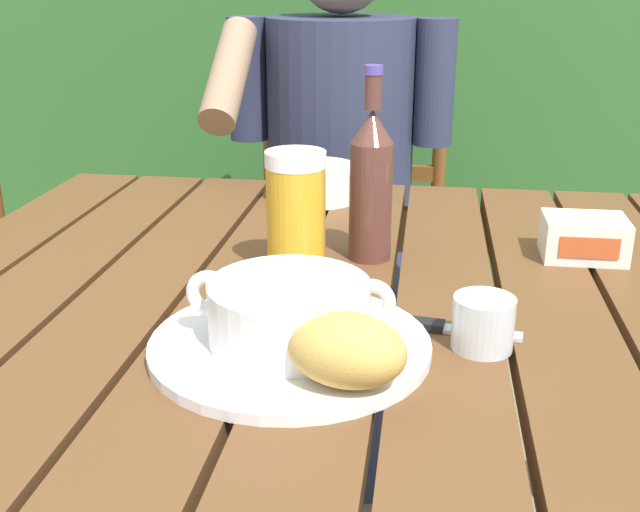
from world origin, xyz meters
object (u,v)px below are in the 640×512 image
serving_plate (290,345)px  beer_bottle (371,182)px  bread_roll (347,350)px  beer_glass (296,214)px  table_knife (442,327)px  diner_bowl (315,182)px  butter_tub (584,238)px  water_glass_small (483,323)px  soup_bowl (289,310)px  person_eating (337,162)px  chair_near_diner (346,243)px

serving_plate → beer_bottle: beer_bottle is taller
bread_roll → beer_glass: (-0.10, 0.30, 0.04)m
bread_roll → table_knife: bread_roll is taller
diner_bowl → butter_tub: bearing=-30.5°
serving_plate → water_glass_small: (0.20, 0.03, 0.02)m
beer_glass → butter_tub: size_ratio=1.47×
butter_tub → diner_bowl: same height
table_knife → bread_roll: bearing=-121.1°
serving_plate → beer_glass: 0.23m
beer_bottle → water_glass_small: bearing=-61.5°
bread_roll → diner_bowl: size_ratio=0.85×
soup_bowl → beer_glass: beer_glass is taller
person_eating → water_glass_small: size_ratio=18.96×
soup_bowl → beer_glass: 0.22m
butter_tub → bread_roll: bearing=-124.6°
person_eating → water_glass_small: 0.93m
chair_near_diner → table_knife: size_ratio=6.61×
beer_glass → beer_bottle: (0.09, 0.07, 0.03)m
soup_bowl → diner_bowl: size_ratio=1.41×
water_glass_small → diner_bowl: 0.60m
chair_near_diner → beer_glass: (0.03, -0.91, 0.36)m
water_glass_small → butter_tub: (0.15, 0.30, -0.00)m
soup_bowl → person_eating: bearing=93.8°
bread_roll → beer_bottle: beer_bottle is taller
bread_roll → beer_glass: 0.31m
beer_bottle → diner_bowl: beer_bottle is taller
chair_near_diner → serving_plate: chair_near_diner is taller
chair_near_diner → water_glass_small: (0.26, -1.09, 0.30)m
bread_roll → diner_bowl: (-0.13, 0.66, -0.02)m
chair_near_diner → table_knife: 1.11m
person_eating → serving_plate: size_ratio=4.17×
soup_bowl → table_knife: soup_bowl is taller
serving_plate → beer_glass: beer_glass is taller
serving_plate → bread_roll: bread_roll is taller
beer_bottle → soup_bowl: bearing=-101.7°
person_eating → table_knife: size_ratio=8.48×
bread_roll → butter_tub: 0.50m
soup_bowl → table_knife: (0.16, 0.07, -0.04)m
water_glass_small → person_eating: bearing=106.4°
bread_roll → beer_bottle: bearing=91.2°
beer_glass → diner_bowl: 0.36m
butter_tub → water_glass_small: bearing=-117.1°
serving_plate → diner_bowl: diner_bowl is taller
beer_glass → beer_bottle: 0.12m
chair_near_diner → person_eating: 0.32m
soup_bowl → serving_plate: bearing=90.0°
person_eating → bread_roll: 1.01m
beer_bottle → butter_tub: beer_bottle is taller
person_eating → butter_tub: person_eating is taller
soup_bowl → beer_bottle: size_ratio=0.84×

